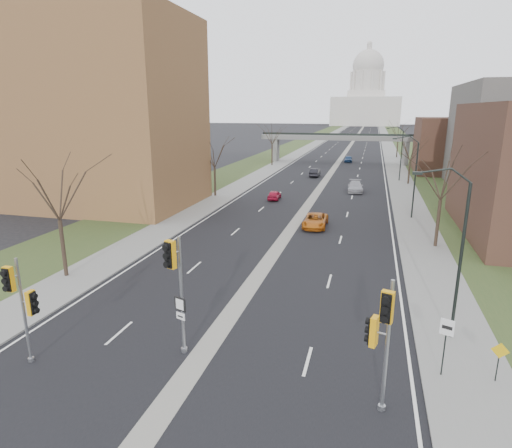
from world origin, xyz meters
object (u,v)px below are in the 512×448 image
at_px(car_left_far, 315,173).
at_px(warning_sign, 499,356).
at_px(car_right_near, 315,220).
at_px(signal_pole_left, 21,298).
at_px(car_right_far, 348,159).
at_px(signal_pole_median, 176,276).
at_px(car_left_near, 274,195).
at_px(signal_pole_right, 382,328).
at_px(speed_limit_sign, 446,337).
at_px(car_right_mid, 355,187).

bearing_deg(car_left_far, warning_sign, 105.22).
distance_m(warning_sign, car_right_near, 25.75).
height_order(signal_pole_left, car_right_far, signal_pole_left).
height_order(signal_pole_median, car_left_far, signal_pole_median).
height_order(signal_pole_median, car_left_near, signal_pole_median).
height_order(signal_pole_right, car_left_far, signal_pole_right).
relative_size(speed_limit_sign, car_right_far, 0.64).
xyz_separation_m(warning_sign, car_right_far, (-10.93, 80.15, -0.59)).
height_order(car_left_near, car_right_near, car_right_near).
xyz_separation_m(signal_pole_left, car_left_near, (2.56, 39.58, -2.75)).
bearing_deg(car_left_near, car_right_mid, -142.78).
xyz_separation_m(signal_pole_right, warning_sign, (5.00, 3.17, -2.28)).
height_order(speed_limit_sign, car_left_near, speed_limit_sign).
bearing_deg(car_right_near, car_right_mid, 80.92).
bearing_deg(car_left_far, car_left_near, 83.37).
bearing_deg(signal_pole_left, signal_pole_median, 22.33).
bearing_deg(speed_limit_sign, car_right_near, 131.31).
relative_size(speed_limit_sign, car_left_far, 0.62).
bearing_deg(signal_pole_median, signal_pole_left, -139.27).
bearing_deg(car_right_mid, car_right_near, -101.47).
distance_m(signal_pole_median, signal_pole_right, 9.24).
relative_size(signal_pole_left, car_left_far, 1.19).
bearing_deg(car_right_mid, car_left_near, -143.11).
distance_m(car_left_near, car_right_far, 45.15).
height_order(signal_pole_left, car_right_mid, signal_pole_left).
relative_size(car_left_far, car_right_far, 1.03).
xyz_separation_m(signal_pole_right, car_right_mid, (-2.83, 47.08, -2.85)).
distance_m(car_left_far, car_right_far, 23.85).
relative_size(signal_pole_median, car_right_mid, 1.14).
distance_m(signal_pole_left, signal_pole_median, 6.82).
xyz_separation_m(car_left_near, car_right_near, (6.97, -12.18, 0.06)).
bearing_deg(car_left_far, signal_pole_left, 85.35).
distance_m(warning_sign, car_right_far, 80.90).
distance_m(car_left_far, car_right_mid, 14.83).
relative_size(speed_limit_sign, car_left_near, 0.75).
xyz_separation_m(speed_limit_sign, car_right_near, (-8.66, 23.47, -1.29)).
height_order(signal_pole_right, car_right_near, signal_pole_right).
height_order(warning_sign, car_right_far, warning_sign).
distance_m(signal_pole_right, car_right_near, 27.31).
bearing_deg(car_right_near, warning_sign, -65.81).
relative_size(signal_pole_median, car_left_near, 1.64).
bearing_deg(car_left_near, signal_pole_median, 92.96).
relative_size(car_left_near, car_left_far, 0.83).
height_order(speed_limit_sign, car_right_mid, speed_limit_sign).
height_order(speed_limit_sign, car_right_far, speed_limit_sign).
bearing_deg(car_right_near, car_left_far, 96.90).
bearing_deg(warning_sign, speed_limit_sign, -164.82).
xyz_separation_m(signal_pole_median, speed_limit_sign, (11.89, 1.41, -2.11)).
height_order(signal_pole_right, warning_sign, signal_pole_right).
bearing_deg(speed_limit_sign, car_right_mid, 118.36).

